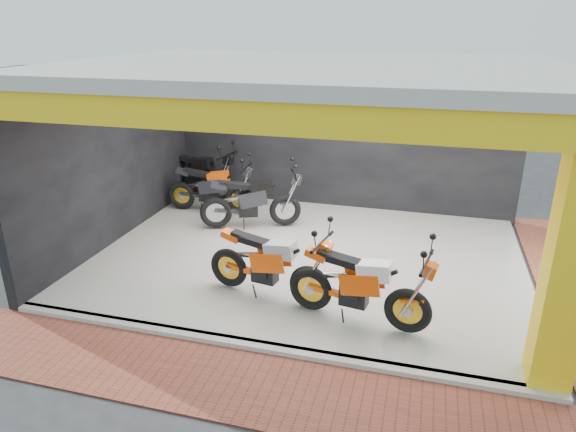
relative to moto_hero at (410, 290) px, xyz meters
name	(u,v)px	position (x,y,z in m)	size (l,w,h in m)	color
ground	(280,313)	(-1.97, 0.19, -0.81)	(80.00, 80.00, 0.00)	#2D2D30
showroom_floor	(309,258)	(-1.97, 2.19, -0.76)	(8.00, 6.00, 0.10)	silver
showroom_ceiling	(311,68)	(-1.97, 2.19, 2.79)	(8.40, 6.40, 0.20)	beige
back_wall	(340,138)	(-1.97, 5.29, 0.94)	(8.20, 0.20, 3.50)	black
left_wall	(113,158)	(-6.07, 2.19, 0.94)	(0.20, 6.20, 3.50)	black
corner_column	(571,261)	(1.78, -0.56, 0.94)	(0.50, 0.50, 3.50)	yellow
header_beam_front	(254,116)	(-1.97, -0.81, 2.49)	(8.40, 0.30, 0.40)	yellow
header_beam_right	(567,95)	(2.03, 2.19, 2.49)	(0.30, 6.40, 0.40)	yellow
floor_kerb	(259,347)	(-1.97, -0.83, -0.76)	(8.00, 0.20, 0.10)	silver
paver_front	(240,384)	(-1.97, -1.61, -0.79)	(9.00, 1.40, 0.03)	brown
moto_hero	(410,290)	(0.00, 0.00, 0.00)	(2.32, 0.86, 1.42)	#F04D0A
moto_row_a	(310,267)	(-1.52, 0.35, -0.01)	(2.29, 0.85, 1.40)	#FF500A
moto_row_b	(285,196)	(-2.82, 3.54, 0.00)	(2.33, 0.86, 1.42)	black
moto_row_c	(239,186)	(-4.07, 4.00, -0.03)	(2.22, 0.82, 1.36)	black
moto_row_d	(221,173)	(-4.82, 4.74, 0.01)	(2.36, 0.87, 1.44)	black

